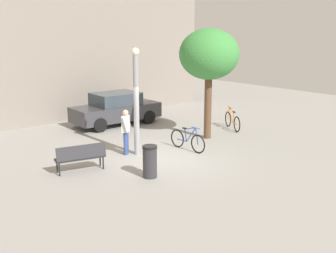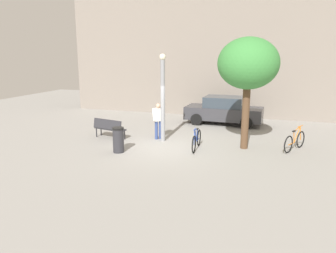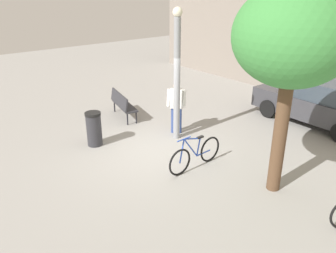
{
  "view_description": "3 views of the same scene",
  "coord_description": "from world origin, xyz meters",
  "px_view_note": "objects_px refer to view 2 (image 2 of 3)",
  "views": [
    {
      "loc": [
        -9.07,
        -10.84,
        4.59
      ],
      "look_at": [
        0.33,
        0.14,
        1.1
      ],
      "focal_mm": 44.38,
      "sensor_mm": 36.0,
      "label": 1
    },
    {
      "loc": [
        4.27,
        -12.65,
        3.91
      ],
      "look_at": [
        0.09,
        0.32,
        0.86
      ],
      "focal_mm": 35.17,
      "sensor_mm": 36.0,
      "label": 2
    },
    {
      "loc": [
        7.06,
        -5.29,
        4.48
      ],
      "look_at": [
        0.46,
        0.03,
        0.92
      ],
      "focal_mm": 36.79,
      "sensor_mm": 36.0,
      "label": 3
    }
  ],
  "objects_px": {
    "park_bench": "(109,127)",
    "bicycle_orange": "(295,141)",
    "lamppost": "(163,96)",
    "parked_car_charcoal": "(224,110)",
    "plaza_tree": "(248,64)",
    "trash_bin": "(118,140)",
    "bicycle_blue": "(196,140)",
    "person_by_lamppost": "(158,119)"
  },
  "relations": [
    {
      "from": "park_bench",
      "to": "bicycle_blue",
      "type": "xyz_separation_m",
      "value": [
        4.28,
        -0.47,
        -0.16
      ]
    },
    {
      "from": "person_by_lamppost",
      "to": "bicycle_blue",
      "type": "xyz_separation_m",
      "value": [
        2.06,
        -1.1,
        -0.58
      ]
    },
    {
      "from": "park_bench",
      "to": "lamppost",
      "type": "bearing_deg",
      "value": 8.43
    },
    {
      "from": "park_bench",
      "to": "trash_bin",
      "type": "height_order",
      "value": "trash_bin"
    },
    {
      "from": "bicycle_blue",
      "to": "parked_car_charcoal",
      "type": "height_order",
      "value": "parked_car_charcoal"
    },
    {
      "from": "bicycle_blue",
      "to": "trash_bin",
      "type": "height_order",
      "value": "trash_bin"
    },
    {
      "from": "person_by_lamppost",
      "to": "park_bench",
      "type": "xyz_separation_m",
      "value": [
        -2.22,
        -0.63,
        -0.42
      ]
    },
    {
      "from": "trash_bin",
      "to": "bicycle_blue",
      "type": "bearing_deg",
      "value": 25.26
    },
    {
      "from": "person_by_lamppost",
      "to": "trash_bin",
      "type": "distance_m",
      "value": 2.64
    },
    {
      "from": "plaza_tree",
      "to": "parked_car_charcoal",
      "type": "height_order",
      "value": "plaza_tree"
    },
    {
      "from": "lamppost",
      "to": "trash_bin",
      "type": "xyz_separation_m",
      "value": [
        -1.13,
        -2.21,
        -1.56
      ]
    },
    {
      "from": "plaza_tree",
      "to": "park_bench",
      "type": "bearing_deg",
      "value": -177.29
    },
    {
      "from": "bicycle_orange",
      "to": "bicycle_blue",
      "type": "bearing_deg",
      "value": -163.9
    },
    {
      "from": "plaza_tree",
      "to": "bicycle_blue",
      "type": "relative_size",
      "value": 2.51
    },
    {
      "from": "bicycle_blue",
      "to": "park_bench",
      "type": "bearing_deg",
      "value": 173.67
    },
    {
      "from": "lamppost",
      "to": "person_by_lamppost",
      "type": "height_order",
      "value": "lamppost"
    },
    {
      "from": "trash_bin",
      "to": "person_by_lamppost",
      "type": "bearing_deg",
      "value": 71.39
    },
    {
      "from": "park_bench",
      "to": "bicycle_orange",
      "type": "distance_m",
      "value": 8.17
    },
    {
      "from": "park_bench",
      "to": "plaza_tree",
      "type": "relative_size",
      "value": 0.37
    },
    {
      "from": "park_bench",
      "to": "bicycle_orange",
      "type": "xyz_separation_m",
      "value": [
        8.14,
        0.64,
        -0.16
      ]
    },
    {
      "from": "person_by_lamppost",
      "to": "parked_car_charcoal",
      "type": "relative_size",
      "value": 0.39
    },
    {
      "from": "parked_car_charcoal",
      "to": "person_by_lamppost",
      "type": "bearing_deg",
      "value": -119.32
    },
    {
      "from": "lamppost",
      "to": "parked_car_charcoal",
      "type": "height_order",
      "value": "lamppost"
    },
    {
      "from": "person_by_lamppost",
      "to": "plaza_tree",
      "type": "height_order",
      "value": "plaza_tree"
    },
    {
      "from": "person_by_lamppost",
      "to": "bicycle_orange",
      "type": "xyz_separation_m",
      "value": [
        5.92,
        0.01,
        -0.58
      ]
    },
    {
      "from": "person_by_lamppost",
      "to": "park_bench",
      "type": "height_order",
      "value": "person_by_lamppost"
    },
    {
      "from": "bicycle_orange",
      "to": "parked_car_charcoal",
      "type": "height_order",
      "value": "parked_car_charcoal"
    },
    {
      "from": "parked_car_charcoal",
      "to": "park_bench",
      "type": "bearing_deg",
      "value": -133.41
    },
    {
      "from": "bicycle_orange",
      "to": "parked_car_charcoal",
      "type": "bearing_deg",
      "value": 130.05
    },
    {
      "from": "lamppost",
      "to": "trash_bin",
      "type": "height_order",
      "value": "lamppost"
    },
    {
      "from": "plaza_tree",
      "to": "bicycle_orange",
      "type": "xyz_separation_m",
      "value": [
        2.0,
        0.35,
        -3.08
      ]
    },
    {
      "from": "plaza_tree",
      "to": "bicycle_orange",
      "type": "distance_m",
      "value": 3.69
    },
    {
      "from": "park_bench",
      "to": "parked_car_charcoal",
      "type": "bearing_deg",
      "value": 46.59
    },
    {
      "from": "trash_bin",
      "to": "lamppost",
      "type": "bearing_deg",
      "value": 62.84
    },
    {
      "from": "lamppost",
      "to": "parked_car_charcoal",
      "type": "bearing_deg",
      "value": 65.2
    },
    {
      "from": "plaza_tree",
      "to": "bicycle_blue",
      "type": "height_order",
      "value": "plaza_tree"
    },
    {
      "from": "park_bench",
      "to": "bicycle_orange",
      "type": "height_order",
      "value": "bicycle_orange"
    },
    {
      "from": "parked_car_charcoal",
      "to": "bicycle_blue",
      "type": "bearing_deg",
      "value": -93.41
    },
    {
      "from": "bicycle_orange",
      "to": "plaza_tree",
      "type": "bearing_deg",
      "value": -170.06
    },
    {
      "from": "plaza_tree",
      "to": "trash_bin",
      "type": "distance_m",
      "value": 5.98
    },
    {
      "from": "lamppost",
      "to": "parked_car_charcoal",
      "type": "xyz_separation_m",
      "value": [
        2.07,
        4.49,
        -1.3
      ]
    },
    {
      "from": "park_bench",
      "to": "trash_bin",
      "type": "xyz_separation_m",
      "value": [
        1.39,
        -1.84,
        -0.03
      ]
    }
  ]
}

